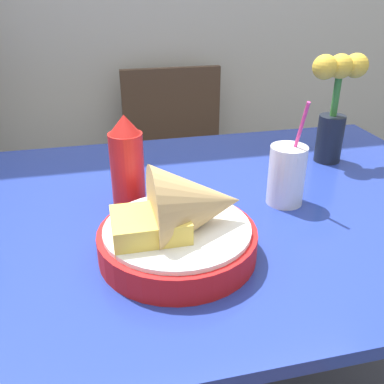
# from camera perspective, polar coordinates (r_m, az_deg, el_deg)

# --- Properties ---
(dining_table) EXTENTS (1.23, 0.87, 0.78)m
(dining_table) POSITION_cam_1_polar(r_m,az_deg,el_deg) (0.97, 2.38, -6.91)
(dining_table) COLOR #233893
(dining_table) RESTS_ON ground_plane
(chair_far_window) EXTENTS (0.40, 0.40, 0.90)m
(chair_far_window) POSITION_cam_1_polar(r_m,az_deg,el_deg) (1.77, -2.06, 3.90)
(chair_far_window) COLOR #473323
(chair_far_window) RESTS_ON ground_plane
(food_basket) EXTENTS (0.27, 0.27, 0.17)m
(food_basket) POSITION_cam_1_polar(r_m,az_deg,el_deg) (0.73, -1.10, -4.40)
(food_basket) COLOR red
(food_basket) RESTS_ON dining_table
(ketchup_bottle) EXTENTS (0.07, 0.07, 0.20)m
(ketchup_bottle) POSITION_cam_1_polar(r_m,az_deg,el_deg) (0.89, -8.66, 3.92)
(ketchup_bottle) COLOR red
(ketchup_bottle) RESTS_ON dining_table
(drink_cup) EXTENTS (0.08, 0.08, 0.23)m
(drink_cup) POSITION_cam_1_polar(r_m,az_deg,el_deg) (0.92, 12.47, 1.98)
(drink_cup) COLOR silver
(drink_cup) RESTS_ON dining_table
(flower_vase) EXTENTS (0.14, 0.07, 0.27)m
(flower_vase) POSITION_cam_1_polar(r_m,az_deg,el_deg) (1.15, 18.55, 11.36)
(flower_vase) COLOR black
(flower_vase) RESTS_ON dining_table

